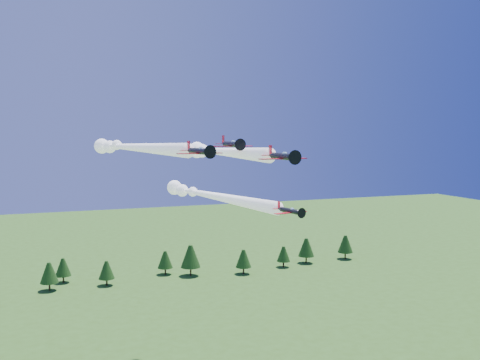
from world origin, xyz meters
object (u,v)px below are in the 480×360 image
object	(u,v)px
plane_lead	(220,152)
plane_slot	(231,144)
plane_left	(131,147)
plane_right	(209,195)

from	to	relation	value
plane_lead	plane_slot	bearing A→B (deg)	-102.37
plane_left	plane_slot	bearing A→B (deg)	-70.96
plane_lead	plane_right	xyz separation A→B (m)	(1.22, 11.40, -10.13)
plane_right	plane_slot	xyz separation A→B (m)	(-3.12, -23.39, 11.82)
plane_left	plane_right	bearing A→B (deg)	-15.04
plane_right	plane_slot	world-z (taller)	plane_slot
plane_right	plane_slot	distance (m)	26.39
plane_lead	plane_slot	distance (m)	12.26
plane_slot	plane_right	bearing A→B (deg)	78.78
plane_lead	plane_left	bearing A→B (deg)	137.75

